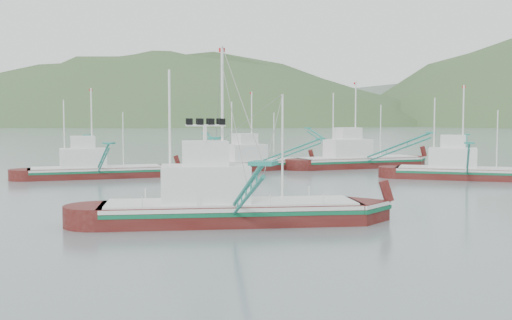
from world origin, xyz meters
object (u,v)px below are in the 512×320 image
(bg_boat_far, at_px, (358,148))
(bg_boat_extra, at_px, (254,152))
(main_boat, at_px, (229,185))
(bg_boat_left, at_px, (96,157))
(bg_boat_right, at_px, (465,165))

(bg_boat_far, distance_m, bg_boat_extra, 11.97)
(main_boat, distance_m, bg_boat_extra, 33.92)
(main_boat, relative_size, bg_boat_left, 1.21)
(main_boat, height_order, bg_boat_left, main_boat)
(bg_boat_left, height_order, bg_boat_extra, same)
(bg_boat_left, xyz_separation_m, bg_boat_extra, (11.43, 12.62, 0.01))
(main_boat, height_order, bg_boat_extra, main_boat)
(main_boat, distance_m, bg_boat_far, 39.22)
(bg_boat_left, relative_size, bg_boat_extra, 1.03)
(bg_boat_extra, bearing_deg, main_boat, -125.09)
(bg_boat_left, distance_m, bg_boat_extra, 17.03)
(bg_boat_extra, bearing_deg, bg_boat_right, -60.34)
(bg_boat_far, height_order, bg_boat_right, bg_boat_far)
(bg_boat_left, relative_size, bg_boat_right, 0.87)
(bg_boat_left, distance_m, bg_boat_far, 28.75)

